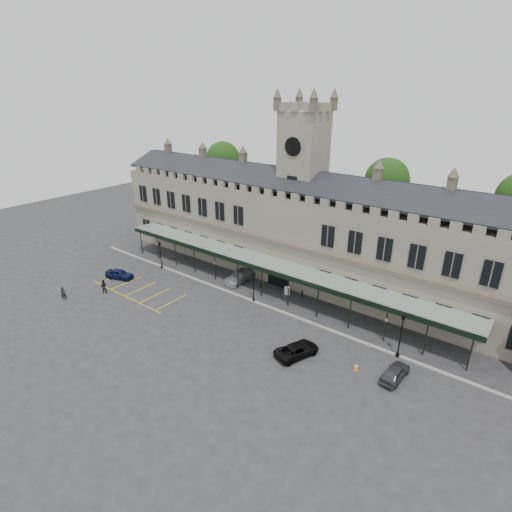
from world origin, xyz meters
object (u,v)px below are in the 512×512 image
Objects in this scene: lamp_post_left at (160,252)px; person_a at (63,293)px; sign_board at (287,291)px; car_right_a at (395,373)px; traffic_cone at (356,367)px; person_b at (104,286)px; car_taxi at (241,276)px; clock_tower at (302,183)px; lamp_post_right at (401,331)px; station_building at (300,231)px; lamp_post_mid at (254,283)px; car_left_a at (119,274)px; car_van at (297,350)px.

person_a is (-2.21, -13.80, -1.65)m from lamp_post_left.
car_right_a is (16.62, -7.47, 0.08)m from sign_board.
person_b is (-32.56, -5.41, 0.57)m from traffic_cone.
clock_tower is at bearing 55.33° from car_taxi.
sign_board is (-15.72, 4.04, -2.41)m from lamp_post_right.
station_building is at bearing -169.55° from person_b.
person_b is at bearing -0.68° from person_a.
person_a is (-19.20, -24.48, -5.60)m from station_building.
person_b is (2.35, 4.14, 0.04)m from person_a.
sign_board is (2.39, 3.92, -1.93)m from lamp_post_mid.
traffic_cone is 34.67m from car_left_a.
lamp_post_mid is 6.03× the size of traffic_cone.
car_left_a reaches higher than car_right_a.
lamp_post_left is 36.18m from car_right_a.
person_a reaches higher than traffic_cone.
traffic_cone is (15.71, -15.02, -12.76)m from clock_tower.
person_a is at bearing -128.11° from station_building.
clock_tower is 29.16m from person_b.
person_b reaches higher than traffic_cone.
clock_tower is 22.73m from lamp_post_left.
traffic_cone is 22.22m from car_taxi.
lamp_post_right is 4.24m from car_right_a.
station_building is 14.06× the size of lamp_post_mid.
car_van is at bearing -45.72° from person_a.
car_taxi reaches higher than sign_board.
sign_board is 0.31× the size of car_left_a.
lamp_post_left is 3.47× the size of sign_board.
person_a reaches higher than car_van.
car_right_a is (8.93, 2.48, 0.03)m from car_van.
car_taxi is at bearing 145.00° from lamp_post_mid.
car_taxi is 17.93m from person_b.
car_taxi is 3.04× the size of person_a.
lamp_post_right is 2.91× the size of person_a.
sign_board is at bearing 4.25° from car_taxi.
person_a reaches higher than car_taxi.
person_b is (-35.85, -6.41, 0.24)m from car_right_a.
traffic_cone is 0.39× the size of person_b.
car_van is at bearing -11.96° from lamp_post_left.
traffic_cone is at bearing -45.83° from person_a.
clock_tower reaches higher than car_left_a.
person_a reaches higher than sign_board.
clock_tower is at bearing -32.32° from car_right_a.
lamp_post_mid is 16.51m from traffic_cone.
sign_board is at bearing -69.79° from station_building.
lamp_post_right is at bearing 61.68° from traffic_cone.
lamp_post_left is (-16.99, -10.76, -10.59)m from clock_tower.
car_taxi is 1.33× the size of car_right_a.
lamp_post_left is 2.44× the size of person_a.
clock_tower reaches higher than lamp_post_mid.
lamp_post_mid is 0.84× the size of lamp_post_right.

